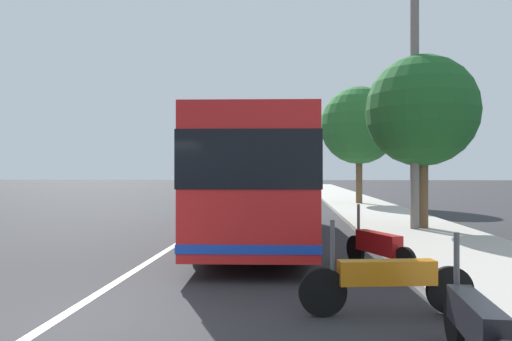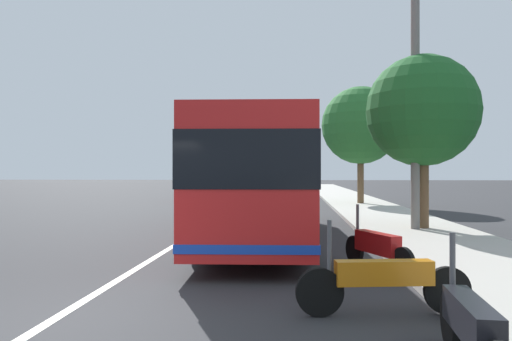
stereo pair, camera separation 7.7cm
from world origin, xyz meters
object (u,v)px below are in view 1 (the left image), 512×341
object	(u,v)px
motorcycle_mid_row	(386,279)
roadside_tree_far_block	(359,126)
car_behind_bus	(286,184)
utility_pole	(415,114)
roadside_tree_mid_block	(422,111)
car_oncoming	(205,190)
coach_bus	(258,176)
motorcycle_by_tree	(378,247)
motorcycle_angled	(476,327)
car_ahead_same_lane	(271,189)

from	to	relation	value
motorcycle_mid_row	roadside_tree_far_block	xyz separation A→B (m)	(21.27, -2.57, 4.06)
car_behind_bus	utility_pole	world-z (taller)	utility_pole
roadside_tree_far_block	roadside_tree_mid_block	bearing A→B (deg)	-178.62
car_oncoming	car_behind_bus	bearing A→B (deg)	164.55
motorcycle_mid_row	utility_pole	world-z (taller)	utility_pole
coach_bus	motorcycle_by_tree	size ratio (longest dim) A/B	6.07
utility_pole	motorcycle_angled	bearing A→B (deg)	168.81
motorcycle_mid_row	roadside_tree_mid_block	world-z (taller)	roadside_tree_mid_block
motorcycle_by_tree	car_ahead_same_lane	size ratio (longest dim) A/B	0.47
coach_bus	utility_pole	world-z (taller)	utility_pole
car_behind_bus	roadside_tree_far_block	world-z (taller)	roadside_tree_far_block
motorcycle_mid_row	car_ahead_same_lane	size ratio (longest dim) A/B	0.54
coach_bus	motorcycle_angled	xyz separation A→B (m)	(-9.63, -2.69, -1.31)
motorcycle_by_tree	utility_pole	bearing A→B (deg)	-44.50
car_oncoming	motorcycle_mid_row	bearing A→B (deg)	16.24
car_behind_bus	roadside_tree_mid_block	size ratio (longest dim) A/B	0.80
motorcycle_mid_row	utility_pole	size ratio (longest dim) A/B	0.32
motorcycle_angled	motorcycle_by_tree	bearing A→B (deg)	5.04
motorcycle_angled	car_oncoming	world-z (taller)	car_oncoming
coach_bus	utility_pole	bearing A→B (deg)	-79.24
roadside_tree_mid_block	roadside_tree_far_block	world-z (taller)	roadside_tree_far_block
coach_bus	car_oncoming	size ratio (longest dim) A/B	2.90
car_ahead_same_lane	roadside_tree_mid_block	size ratio (longest dim) A/B	0.78
car_ahead_same_lane	roadside_tree_mid_block	bearing A→B (deg)	-158.87
car_behind_bus	car_oncoming	bearing A→B (deg)	166.85
motorcycle_by_tree	roadside_tree_mid_block	xyz separation A→B (m)	(6.24, -2.47, 3.36)
motorcycle_angled	car_oncoming	size ratio (longest dim) A/B	0.53
motorcycle_angled	roadside_tree_mid_block	world-z (taller)	roadside_tree_mid_block
motorcycle_by_tree	car_oncoming	bearing A→B (deg)	-5.72
motorcycle_angled	roadside_tree_far_block	bearing A→B (deg)	-0.67
motorcycle_by_tree	utility_pole	world-z (taller)	utility_pole
motorcycle_angled	motorcycle_by_tree	distance (m)	4.84
car_oncoming	utility_pole	xyz separation A→B (m)	(-15.46, -9.40, 2.99)
car_oncoming	car_ahead_same_lane	world-z (taller)	car_oncoming
car_ahead_same_lane	roadside_tree_mid_block	xyz separation A→B (m)	(-18.67, -5.58, 3.10)
motorcycle_angled	coach_bus	bearing A→B (deg)	20.19
motorcycle_by_tree	roadside_tree_mid_block	bearing A→B (deg)	-45.96
motorcycle_by_tree	motorcycle_mid_row	bearing A→B (deg)	147.70
car_oncoming	motorcycle_by_tree	bearing A→B (deg)	19.22
car_ahead_same_lane	motorcycle_mid_row	bearing A→B (deg)	-169.94
car_oncoming	utility_pole	world-z (taller)	utility_pole
motorcycle_mid_row	car_ahead_same_lane	xyz separation A→B (m)	(27.81, 2.71, 0.24)
motorcycle_mid_row	roadside_tree_mid_block	size ratio (longest dim) A/B	0.42
roadside_tree_mid_block	utility_pole	distance (m)	0.45
car_oncoming	motorcycle_angled	bearing A→B (deg)	16.03
coach_bus	motorcycle_mid_row	world-z (taller)	coach_bus
coach_bus	motorcycle_angled	size ratio (longest dim) A/B	5.50
roadside_tree_mid_block	roadside_tree_far_block	distance (m)	12.16
car_behind_bus	roadside_tree_mid_block	world-z (taller)	roadside_tree_mid_block
car_behind_bus	utility_pole	bearing A→B (deg)	-169.60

